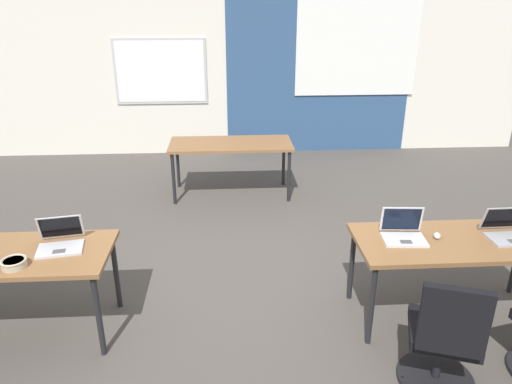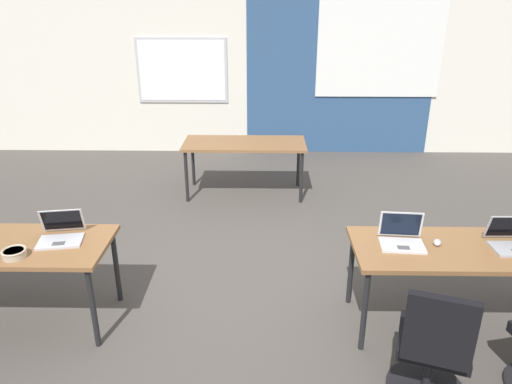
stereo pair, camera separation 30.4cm
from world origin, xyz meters
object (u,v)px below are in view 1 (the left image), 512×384
laptop_near_right_end (507,231)px  laptop_near_right_inner (403,232)px  laptop_near_left_inner (60,241)px  desk_far_center (231,147)px  desk_near_left (3,260)px  chair_near_right_inner (443,344)px  snack_bowl (14,263)px  desk_near_right (456,246)px  mouse_near_right_inner (437,236)px

laptop_near_right_end → laptop_near_right_inner: laptop_near_right_inner is taller
laptop_near_left_inner → laptop_near_right_inner: bearing=-10.3°
laptop_near_left_inner → desk_far_center: bearing=54.1°
desk_near_left → chair_near_right_inner: 3.21m
snack_bowl → laptop_near_left_inner: bearing=50.1°
desk_near_left → snack_bowl: bearing=-49.0°
desk_near_left → snack_bowl: (0.18, -0.21, 0.10)m
desk_near_left → laptop_near_right_inner: (3.08, 0.05, 0.11)m
desk_near_right → mouse_near_right_inner: size_ratio=14.09×
laptop_near_right_inner → laptop_near_left_inner: bearing=-175.9°
desk_near_left → desk_near_right: bearing=0.0°
desk_near_right → snack_bowl: 3.33m
laptop_near_left_inner → laptop_near_right_inner: 2.66m
mouse_near_right_inner → chair_near_right_inner: size_ratio=0.12×
laptop_near_right_end → snack_bowl: bearing=-177.7°
desk_near_left → laptop_near_left_inner: size_ratio=4.23×
desk_near_left → snack_bowl: 0.29m
laptop_near_right_end → snack_bowl: 3.73m
chair_near_right_inner → snack_bowl: (-2.92, 0.58, 0.38)m
laptop_near_right_end → mouse_near_right_inner: size_ratio=2.96×
laptop_near_left_inner → mouse_near_right_inner: (2.94, -0.03, -0.03)m
desk_near_right → snack_bowl: bearing=-176.4°
laptop_near_right_inner → mouse_near_right_inner: 0.28m
laptop_near_right_inner → snack_bowl: laptop_near_right_inner is taller
desk_far_center → laptop_near_right_end: (2.16, -2.78, 0.11)m
laptop_near_right_end → snack_bowl: laptop_near_right_end is taller
laptop_near_right_inner → desk_far_center: bearing=120.3°
desk_far_center → desk_near_right: bearing=-58.0°
desk_near_left → desk_near_right: same height
desk_near_left → mouse_near_right_inner: size_ratio=14.09×
laptop_near_right_end → chair_near_right_inner: 1.21m
chair_near_right_inner → desk_near_right: bearing=-98.5°
desk_near_right → laptop_near_right_inner: bearing=173.3°
desk_near_left → desk_far_center: 3.30m
desk_near_left → laptop_near_right_end: 3.91m
desk_near_left → mouse_near_right_inner: 3.35m
desk_near_right → laptop_near_right_inner: size_ratio=4.57×
laptop_near_right_inner → chair_near_right_inner: (0.02, -0.84, -0.39)m
desk_near_right → mouse_near_right_inner: 0.17m
chair_near_right_inner → laptop_near_left_inner: bearing=0.8°
desk_near_right → chair_near_right_inner: size_ratio=1.74×
desk_near_right → laptop_near_left_inner: laptop_near_left_inner is taller
desk_far_center → chair_near_right_inner: bearing=-69.4°
chair_near_right_inner → desk_near_left: bearing=4.4°
laptop_near_right_end → chair_near_right_inner: bearing=-136.4°
laptop_near_left_inner → chair_near_right_inner: (2.68, -0.86, -0.39)m
desk_near_right → laptop_near_right_inner: laptop_near_right_inner is taller
desk_near_left → laptop_near_right_end: (3.91, 0.02, 0.11)m
desk_far_center → laptop_near_right_inner: bearing=-64.2°
chair_near_right_inner → snack_bowl: bearing=7.4°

